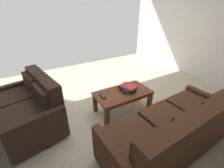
% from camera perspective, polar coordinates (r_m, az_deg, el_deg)
% --- Properties ---
extents(ground_plane, '(5.29, 5.05, 0.01)m').
position_cam_1_polar(ground_plane, '(3.22, 0.45, -7.04)').
color(ground_plane, beige).
extents(wall_left, '(0.12, 5.05, 2.59)m').
position_cam_1_polar(wall_left, '(4.63, 31.57, 17.24)').
color(wall_left, white).
rests_on(wall_left, ground).
extents(sofa_main, '(1.93, 0.88, 0.83)m').
position_cam_1_polar(sofa_main, '(2.24, 21.82, -15.94)').
color(sofa_main, black).
rests_on(sofa_main, ground).
extents(loveseat_near, '(1.03, 1.42, 0.85)m').
position_cam_1_polar(loveseat_near, '(2.81, -28.11, -7.68)').
color(loveseat_near, black).
rests_on(loveseat_near, ground).
extents(coffee_table, '(1.02, 0.55, 0.40)m').
position_cam_1_polar(coffee_table, '(2.85, 4.03, -4.15)').
color(coffee_table, brown).
rests_on(coffee_table, ground).
extents(book_stack, '(0.31, 0.34, 0.09)m').
position_cam_1_polar(book_stack, '(2.87, 5.84, -1.36)').
color(book_stack, '#E0CC4C').
rests_on(book_stack, coffee_table).
extents(tv_remote, '(0.05, 0.16, 0.02)m').
position_cam_1_polar(tv_remote, '(2.67, -3.50, -4.54)').
color(tv_remote, black).
rests_on(tv_remote, coffee_table).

